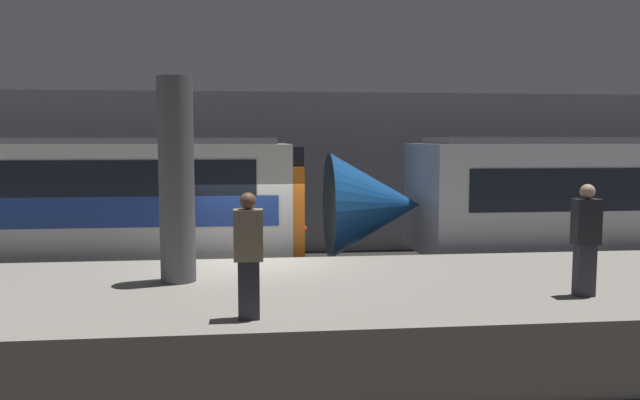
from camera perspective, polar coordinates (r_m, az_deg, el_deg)
name	(u,v)px	position (r m, az deg, el deg)	size (l,w,h in m)	color
ground_plane	(253,311)	(12.78, -6.14, -10.02)	(120.00, 120.00, 0.00)	#282623
platform	(253,319)	(10.29, -6.13, -10.78)	(40.00, 4.88, 1.07)	gray
station_rear_barrier	(252,173)	(18.94, -6.26, 2.48)	(50.00, 0.15, 4.86)	#939399
support_pillar_near	(176,180)	(10.51, -13.01, 1.76)	(0.58, 0.58, 3.37)	#56565B
person_waiting	(248,253)	(8.21, -6.59, -4.80)	(0.38, 0.24, 1.67)	#2D2D38
person_walking	(585,237)	(10.17, 23.10, -3.14)	(0.38, 0.24, 1.69)	#2D2D38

